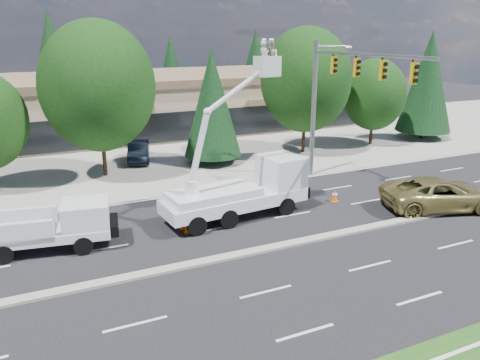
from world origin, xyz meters
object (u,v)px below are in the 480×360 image
bucket_truck (246,180)px  signal_mast (334,90)px  minivan (440,194)px  utility_pickup (56,231)px

bucket_truck → signal_mast: bearing=15.3°
bucket_truck → minivan: bucket_truck is taller
bucket_truck → utility_pickup: bearing=175.3°
utility_pickup → signal_mast: bearing=18.9°
utility_pickup → bucket_truck: bearing=9.9°
signal_mast → bucket_truck: size_ratio=1.11×
signal_mast → utility_pickup: size_ratio=1.74×
signal_mast → minivan: (2.87, -6.44, -5.18)m
bucket_truck → minivan: (10.20, -3.67, -1.08)m
utility_pickup → minivan: bearing=-1.0°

